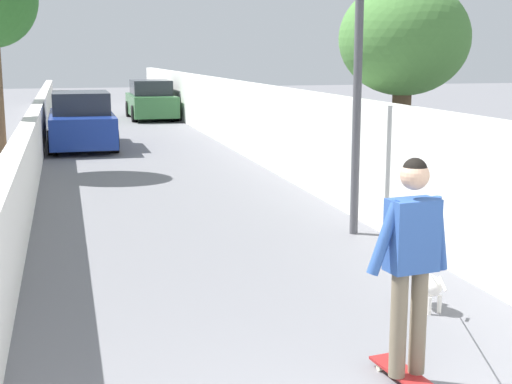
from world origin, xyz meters
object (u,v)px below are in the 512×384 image
object	(u,v)px
tree_right_far	(404,41)
lamp_post	(359,45)
skateboard	(406,376)
person_skateboarder	(412,250)
car_near	(82,122)
dog	(426,283)
car_far	(151,101)

from	to	relation	value
tree_right_far	lamp_post	world-z (taller)	lamp_post
tree_right_far	skateboard	world-z (taller)	tree_right_far
skateboard	person_skateboarder	bearing A→B (deg)	153.43
tree_right_far	person_skateboarder	distance (m)	6.89
person_skateboarder	car_near	size ratio (longest dim) A/B	0.41
dog	car_near	size ratio (longest dim) A/B	0.42
skateboard	car_far	size ratio (longest dim) A/B	0.20
tree_right_far	lamp_post	size ratio (longest dim) A/B	0.97
skateboard	lamp_post	bearing A→B (deg)	-17.71
car_near	lamp_post	bearing A→B (deg)	-162.21
lamp_post	skateboard	world-z (taller)	lamp_post
lamp_post	car_far	size ratio (longest dim) A/B	0.95
dog	car_far	size ratio (longest dim) A/B	0.44
lamp_post	person_skateboarder	size ratio (longest dim) A/B	2.24
tree_right_far	dog	distance (m)	5.53
person_skateboarder	car_far	distance (m)	24.16
tree_right_far	dog	size ratio (longest dim) A/B	2.11
lamp_post	dog	bearing A→B (deg)	170.72
person_skateboarder	dog	bearing A→B (deg)	-32.88
tree_right_far	dog	bearing A→B (deg)	157.22
skateboard	car_near	distance (m)	15.72
tree_right_far	car_near	xyz separation A→B (m)	(9.53, 4.93, -2.04)
tree_right_far	lamp_post	xyz separation A→B (m)	(-1.46, 1.41, -0.09)
skateboard	car_near	xyz separation A→B (m)	(15.57, 2.06, 0.65)
person_skateboarder	dog	xyz separation A→B (m)	(1.48, -0.96, -0.81)
car_near	tree_right_far	bearing A→B (deg)	-152.64
skateboard	car_near	bearing A→B (deg)	7.55
car_far	tree_right_far	bearing A→B (deg)	-173.68
tree_right_far	skateboard	distance (m)	7.20
skateboard	car_far	bearing A→B (deg)	-2.05
tree_right_far	car_near	bearing A→B (deg)	27.36
person_skateboarder	dog	distance (m)	1.94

